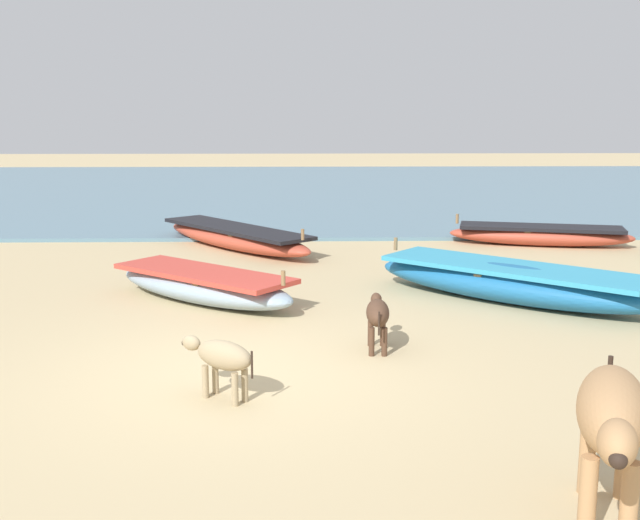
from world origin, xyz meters
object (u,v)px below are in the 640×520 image
at_px(fishing_boat_4, 204,285).
at_px(calf_near_dun, 222,357).
at_px(fishing_boat_3, 236,237).
at_px(calf_far_dark, 378,314).
at_px(cow_second_adult_tan, 612,418).
at_px(fishing_boat_2, 512,282).
at_px(fishing_boat_0, 541,235).

bearing_deg(fishing_boat_4, calf_near_dun, -41.48).
bearing_deg(fishing_boat_3, calf_far_dark, -22.01).
distance_m(calf_far_dark, cow_second_adult_tan, 4.11).
relative_size(fishing_boat_3, calf_far_dark, 4.31).
bearing_deg(fishing_boat_2, calf_far_dark, 85.65).
bearing_deg(cow_second_adult_tan, calf_far_dark, -143.36).
relative_size(fishing_boat_4, cow_second_adult_tan, 2.01).
xyz_separation_m(fishing_boat_4, calf_near_dun, (0.66, -3.90, 0.17)).
relative_size(fishing_boat_2, calf_near_dun, 5.01).
bearing_deg(fishing_boat_0, calf_near_dun, 69.93).
xyz_separation_m(fishing_boat_3, fishing_boat_4, (-0.11, -4.37, 0.01)).
bearing_deg(fishing_boat_2, cow_second_adult_tan, 120.45).
height_order(calf_near_dun, cow_second_adult_tan, cow_second_adult_tan).
distance_m(calf_near_dun, calf_far_dark, 2.26).
height_order(fishing_boat_2, fishing_boat_4, fishing_boat_2).
distance_m(fishing_boat_2, fishing_boat_4, 4.51).
xyz_separation_m(calf_near_dun, calf_far_dark, (1.66, 1.54, 0.01)).
xyz_separation_m(calf_far_dark, cow_second_adult_tan, (1.20, -3.92, 0.32)).
distance_m(fishing_boat_2, calf_near_dun, 5.43).
distance_m(fishing_boat_3, fishing_boat_4, 4.38).
bearing_deg(fishing_boat_3, fishing_boat_4, -41.58).
bearing_deg(calf_far_dark, cow_second_adult_tan, -159.87).
height_order(fishing_boat_3, cow_second_adult_tan, cow_second_adult_tan).
relative_size(fishing_boat_0, calf_near_dun, 4.62).
distance_m(fishing_boat_3, calf_far_dark, 7.09).
height_order(fishing_boat_0, fishing_boat_2, fishing_boat_2).
relative_size(calf_near_dun, cow_second_adult_tan, 0.52).
distance_m(fishing_boat_0, fishing_boat_2, 5.05).
distance_m(fishing_boat_4, cow_second_adult_tan, 7.22).
bearing_deg(fishing_boat_0, cow_second_adult_tan, 89.13).
height_order(fishing_boat_3, calf_near_dun, fishing_boat_3).
height_order(fishing_boat_0, fishing_boat_4, fishing_boat_4).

